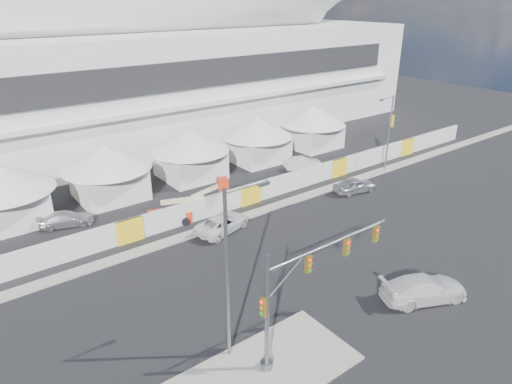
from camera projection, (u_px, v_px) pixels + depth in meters
ground at (309, 302)px, 29.50m from camera, size 160.00×160.00×0.00m
median_island at (264, 372)px, 23.95m from camera, size 10.00×5.00×0.15m
far_curb at (364, 177)px, 49.69m from camera, size 80.00×1.20×0.12m
stadium at (146, 67)px, 60.91m from camera, size 80.00×24.80×21.98m
tent_row at (151, 158)px, 46.07m from camera, size 53.40×8.40×5.40m
hoarding_fence at (250, 194)px, 43.02m from camera, size 70.00×0.25×2.00m
scaffold_tower at (362, 72)px, 78.90m from camera, size 4.40×4.40×12.00m
sedan_silver at (355, 185)px, 45.62m from camera, size 2.76×4.76×1.52m
pickup_curb at (222, 223)px, 38.16m from camera, size 3.71×5.62×1.44m
pickup_near at (424, 288)px, 29.50m from camera, size 4.42×6.17×1.66m
lot_car_a at (303, 163)px, 51.68m from camera, size 3.12×4.58×1.43m
lot_car_c at (66, 219)px, 39.04m from camera, size 3.07×4.75×1.28m
traffic_mast at (297, 294)px, 23.71m from camera, size 9.03×0.67×6.90m
streetlight_median at (231, 264)px, 23.02m from camera, size 2.73×0.27×9.86m
streetlight_curb at (389, 128)px, 49.56m from camera, size 2.52×0.57×8.51m
boom_lift at (177, 211)px, 39.79m from camera, size 7.31×2.68×3.59m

